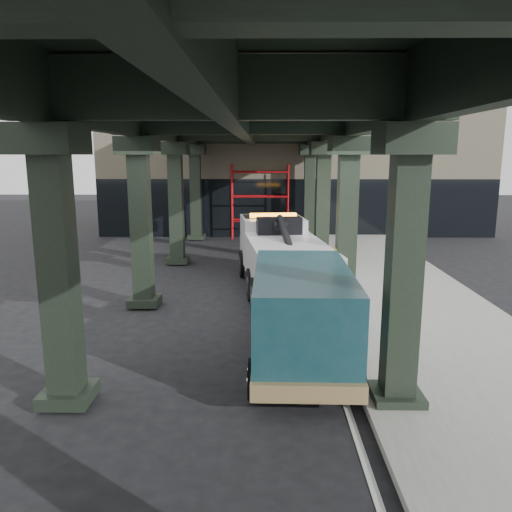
{
  "coord_description": "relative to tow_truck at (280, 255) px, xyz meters",
  "views": [
    {
      "loc": [
        0.17,
        -12.41,
        4.5
      ],
      "look_at": [
        -0.03,
        1.34,
        1.7
      ],
      "focal_mm": 35.0,
      "sensor_mm": 36.0,
      "label": 1
    }
  ],
  "objects": [
    {
      "name": "ground",
      "position": [
        -0.74,
        -3.74,
        -1.25
      ],
      "size": [
        90.0,
        90.0,
        0.0
      ],
      "primitive_type": "plane",
      "color": "black",
      "rests_on": "ground"
    },
    {
      "name": "sidewalk",
      "position": [
        3.76,
        -1.74,
        -1.18
      ],
      "size": [
        5.0,
        40.0,
        0.15
      ],
      "primitive_type": "cube",
      "color": "gray",
      "rests_on": "ground"
    },
    {
      "name": "lane_stripe",
      "position": [
        0.96,
        -1.74,
        -1.25
      ],
      "size": [
        0.12,
        38.0,
        0.01
      ],
      "primitive_type": "cube",
      "color": "silver",
      "rests_on": "ground"
    },
    {
      "name": "viaduct",
      "position": [
        -1.14,
        -1.74,
        4.21
      ],
      "size": [
        7.4,
        32.0,
        6.4
      ],
      "color": "black",
      "rests_on": "ground"
    },
    {
      "name": "building",
      "position": [
        1.26,
        16.26,
        2.75
      ],
      "size": [
        22.0,
        10.0,
        8.0
      ],
      "primitive_type": "cube",
      "color": "#C6B793",
      "rests_on": "ground"
    },
    {
      "name": "scaffolding",
      "position": [
        -0.74,
        10.9,
        0.86
      ],
      "size": [
        3.08,
        0.88,
        4.0
      ],
      "color": "red",
      "rests_on": "ground"
    },
    {
      "name": "tow_truck",
      "position": [
        0.0,
        0.0,
        0.0
      ],
      "size": [
        3.1,
        8.03,
        2.57
      ],
      "rotation": [
        0.0,
        0.0,
        0.13
      ],
      "color": "black",
      "rests_on": "ground"
    },
    {
      "name": "towed_van",
      "position": [
        0.26,
        -5.82,
        -0.08
      ],
      "size": [
        2.25,
        5.4,
        2.18
      ],
      "rotation": [
        0.0,
        0.0,
        -0.02
      ],
      "color": "#11353D",
      "rests_on": "ground"
    }
  ]
}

